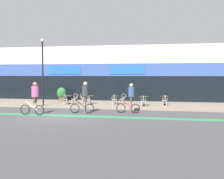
{
  "coord_description": "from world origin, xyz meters",
  "views": [
    {
      "loc": [
        6.32,
        -14.99,
        2.68
      ],
      "look_at": [
        2.47,
        5.72,
        1.46
      ],
      "focal_mm": 42.0,
      "sensor_mm": 36.0,
      "label": 1
    }
  ],
  "objects_px": {
    "cafe_chair_2_near": "(114,99)",
    "cafe_chair_4_near": "(165,100)",
    "cyclist_0": "(34,96)",
    "lamp_post": "(43,67)",
    "bistro_table_1": "(90,98)",
    "cafe_chair_0_side": "(75,98)",
    "cafe_chair_1_near": "(88,99)",
    "cafe_chair_1_side": "(83,98)",
    "bistro_table_3": "(144,99)",
    "planter_pot": "(62,94)",
    "bistro_table_0": "(68,98)",
    "cafe_chair_3_near": "(144,100)",
    "cyclist_1": "(85,95)",
    "cyclist_2": "(131,96)",
    "cafe_chair_2_side": "(123,98)",
    "cafe_chair_0_near": "(65,99)",
    "bistro_table_4": "(165,99)",
    "bistro_table_2": "(116,98)"
  },
  "relations": [
    {
      "from": "cafe_chair_2_near",
      "to": "cyclist_0",
      "type": "height_order",
      "value": "cyclist_0"
    },
    {
      "from": "bistro_table_0",
      "to": "bistro_table_1",
      "type": "distance_m",
      "value": 1.94
    },
    {
      "from": "bistro_table_4",
      "to": "lamp_post",
      "type": "xyz_separation_m",
      "value": [
        -9.73,
        -2.34,
        2.58
      ]
    },
    {
      "from": "cafe_chair_1_near",
      "to": "planter_pot",
      "type": "distance_m",
      "value": 4.36
    },
    {
      "from": "cafe_chair_1_near",
      "to": "cafe_chair_3_near",
      "type": "height_order",
      "value": "same"
    },
    {
      "from": "cafe_chair_0_side",
      "to": "bistro_table_1",
      "type": "bearing_deg",
      "value": -160.56
    },
    {
      "from": "cafe_chair_2_side",
      "to": "cyclist_2",
      "type": "xyz_separation_m",
      "value": [
        1.15,
        -4.22,
        0.56
      ]
    },
    {
      "from": "cafe_chair_1_side",
      "to": "cafe_chair_2_near",
      "type": "xyz_separation_m",
      "value": [
        2.77,
        -0.21,
        0.0
      ]
    },
    {
      "from": "cafe_chair_1_near",
      "to": "bistro_table_0",
      "type": "bearing_deg",
      "value": 83.08
    },
    {
      "from": "cafe_chair_0_side",
      "to": "cyclist_2",
      "type": "xyz_separation_m",
      "value": [
        5.21,
        -3.49,
        0.56
      ]
    },
    {
      "from": "bistro_table_1",
      "to": "cafe_chair_1_near",
      "type": "distance_m",
      "value": 0.63
    },
    {
      "from": "cafe_chair_3_near",
      "to": "cafe_chair_4_near",
      "type": "bearing_deg",
      "value": -60.62
    },
    {
      "from": "cafe_chair_1_near",
      "to": "planter_pot",
      "type": "xyz_separation_m",
      "value": [
        -3.42,
        2.7,
        0.17
      ]
    },
    {
      "from": "bistro_table_3",
      "to": "cafe_chair_2_side",
      "type": "height_order",
      "value": "cafe_chair_2_side"
    },
    {
      "from": "cafe_chair_2_near",
      "to": "lamp_post",
      "type": "height_order",
      "value": "lamp_post"
    },
    {
      "from": "cafe_chair_0_near",
      "to": "bistro_table_0",
      "type": "bearing_deg",
      "value": -0.46
    },
    {
      "from": "cafe_chair_0_near",
      "to": "cyclist_0",
      "type": "height_order",
      "value": "cyclist_0"
    },
    {
      "from": "bistro_table_3",
      "to": "bistro_table_1",
      "type": "bearing_deg",
      "value": 174.19
    },
    {
      "from": "bistro_table_0",
      "to": "cafe_chair_3_near",
      "type": "bearing_deg",
      "value": -6.92
    },
    {
      "from": "cafe_chair_2_near",
      "to": "cyclist_2",
      "type": "bearing_deg",
      "value": -152.94
    },
    {
      "from": "cyclist_1",
      "to": "bistro_table_3",
      "type": "bearing_deg",
      "value": -138.13
    },
    {
      "from": "bistro_table_1",
      "to": "planter_pot",
      "type": "height_order",
      "value": "planter_pot"
    },
    {
      "from": "cyclist_1",
      "to": "cyclist_2",
      "type": "height_order",
      "value": "cyclist_1"
    },
    {
      "from": "bistro_table_1",
      "to": "cyclist_0",
      "type": "bearing_deg",
      "value": -110.48
    },
    {
      "from": "cyclist_0",
      "to": "bistro_table_1",
      "type": "bearing_deg",
      "value": -107.41
    },
    {
      "from": "lamp_post",
      "to": "cafe_chair_0_near",
      "type": "bearing_deg",
      "value": 32.81
    },
    {
      "from": "cyclist_0",
      "to": "lamp_post",
      "type": "bearing_deg",
      "value": -69.33
    },
    {
      "from": "bistro_table_3",
      "to": "cafe_chair_0_side",
      "type": "height_order",
      "value": "cafe_chair_0_side"
    },
    {
      "from": "cafe_chair_2_side",
      "to": "cafe_chair_1_side",
      "type": "bearing_deg",
      "value": 15.43
    },
    {
      "from": "cyclist_2",
      "to": "cafe_chair_0_near",
      "type": "bearing_deg",
      "value": -24.43
    },
    {
      "from": "planter_pot",
      "to": "cafe_chair_0_near",
      "type": "bearing_deg",
      "value": -63.41
    },
    {
      "from": "bistro_table_3",
      "to": "cyclist_2",
      "type": "bearing_deg",
      "value": -102.3
    },
    {
      "from": "cafe_chair_2_near",
      "to": "cafe_chair_4_near",
      "type": "height_order",
      "value": "same"
    },
    {
      "from": "cafe_chair_4_near",
      "to": "cafe_chair_1_side",
      "type": "bearing_deg",
      "value": 81.11
    },
    {
      "from": "cafe_chair_0_near",
      "to": "cafe_chair_1_side",
      "type": "height_order",
      "value": "same"
    },
    {
      "from": "bistro_table_3",
      "to": "cafe_chair_4_near",
      "type": "height_order",
      "value": "cafe_chair_4_near"
    },
    {
      "from": "cafe_chair_0_side",
      "to": "cyclist_0",
      "type": "distance_m",
      "value": 5.65
    },
    {
      "from": "bistro_table_3",
      "to": "planter_pot",
      "type": "xyz_separation_m",
      "value": [
        -8.06,
        2.55,
        0.13
      ]
    },
    {
      "from": "cafe_chair_2_near",
      "to": "cafe_chair_3_near",
      "type": "height_order",
      "value": "same"
    },
    {
      "from": "cafe_chair_0_side",
      "to": "bistro_table_0",
      "type": "bearing_deg",
      "value": 5.25
    },
    {
      "from": "bistro_table_2",
      "to": "cafe_chair_0_side",
      "type": "bearing_deg",
      "value": -167.86
    },
    {
      "from": "bistro_table_1",
      "to": "cyclist_2",
      "type": "bearing_deg",
      "value": -44.12
    },
    {
      "from": "cafe_chair_1_side",
      "to": "bistro_table_3",
      "type": "bearing_deg",
      "value": 3.34
    },
    {
      "from": "bistro_table_1",
      "to": "lamp_post",
      "type": "relative_size",
      "value": 0.13
    },
    {
      "from": "cyclist_0",
      "to": "cafe_chair_3_near",
      "type": "bearing_deg",
      "value": -142.09
    },
    {
      "from": "cafe_chair_3_near",
      "to": "cyclist_1",
      "type": "height_order",
      "value": "cyclist_1"
    },
    {
      "from": "cafe_chair_0_side",
      "to": "cafe_chair_1_near",
      "type": "height_order",
      "value": "same"
    },
    {
      "from": "bistro_table_3",
      "to": "planter_pot",
      "type": "relative_size",
      "value": 0.6
    },
    {
      "from": "planter_pot",
      "to": "bistro_table_0",
      "type": "bearing_deg",
      "value": -57.7
    },
    {
      "from": "bistro_table_2",
      "to": "planter_pot",
      "type": "relative_size",
      "value": 0.55
    }
  ]
}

